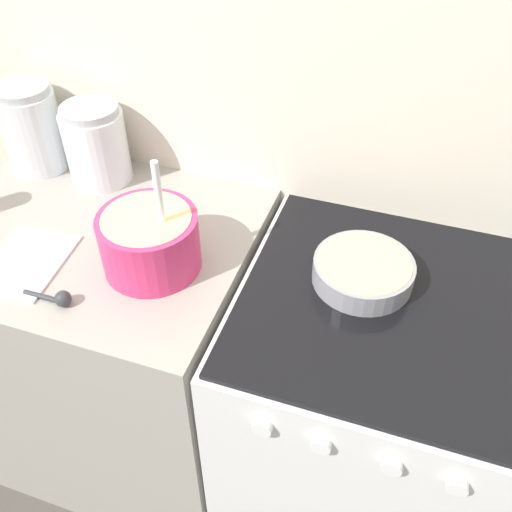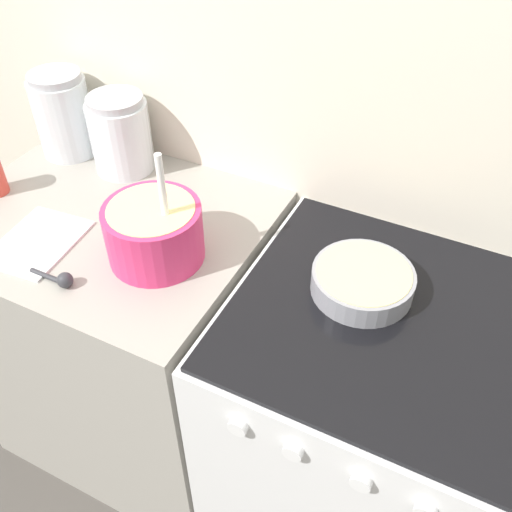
# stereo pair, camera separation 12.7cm
# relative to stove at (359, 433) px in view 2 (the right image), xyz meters

# --- Properties ---
(wall_back) EXTENTS (4.58, 0.05, 2.40)m
(wall_back) POSITION_rel_stove_xyz_m (-0.35, 0.35, 0.73)
(wall_back) COLOR beige
(wall_back) RESTS_ON ground_plane
(countertop_cabinet) EXTENTS (0.79, 0.65, 0.93)m
(countertop_cabinet) POSITION_rel_stove_xyz_m (-0.74, 0.00, 0.00)
(countertop_cabinet) COLOR #9E998E
(countertop_cabinet) RESTS_ON ground_plane
(stove) EXTENTS (0.66, 0.66, 0.93)m
(stove) POSITION_rel_stove_xyz_m (0.00, 0.00, 0.00)
(stove) COLOR silver
(stove) RESTS_ON ground_plane
(mixing_bowl) EXTENTS (0.22, 0.22, 0.29)m
(mixing_bowl) POSITION_rel_stove_xyz_m (-0.54, -0.06, 0.55)
(mixing_bowl) COLOR #E0336B
(mixing_bowl) RESTS_ON countertop_cabinet
(baking_pan) EXTENTS (0.22, 0.22, 0.06)m
(baking_pan) POSITION_rel_stove_xyz_m (-0.07, 0.05, 0.50)
(baking_pan) COLOR gray
(baking_pan) RESTS_ON stove
(storage_jar_left) EXTENTS (0.16, 0.16, 0.24)m
(storage_jar_left) POSITION_rel_stove_xyz_m (-1.03, 0.22, 0.57)
(storage_jar_left) COLOR silver
(storage_jar_left) RESTS_ON countertop_cabinet
(storage_jar_middle) EXTENTS (0.17, 0.17, 0.21)m
(storage_jar_middle) POSITION_rel_stove_xyz_m (-0.83, 0.22, 0.56)
(storage_jar_middle) COLOR silver
(storage_jar_middle) RESTS_ON countertop_cabinet
(recipe_page) EXTENTS (0.19, 0.24, 0.01)m
(recipe_page) POSITION_rel_stove_xyz_m (-0.82, -0.15, 0.47)
(recipe_page) COLOR white
(recipe_page) RESTS_ON countertop_cabinet
(measuring_spoon) EXTENTS (0.12, 0.04, 0.04)m
(measuring_spoon) POSITION_rel_stove_xyz_m (-0.68, -0.23, 0.48)
(measuring_spoon) COLOR #333338
(measuring_spoon) RESTS_ON countertop_cabinet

